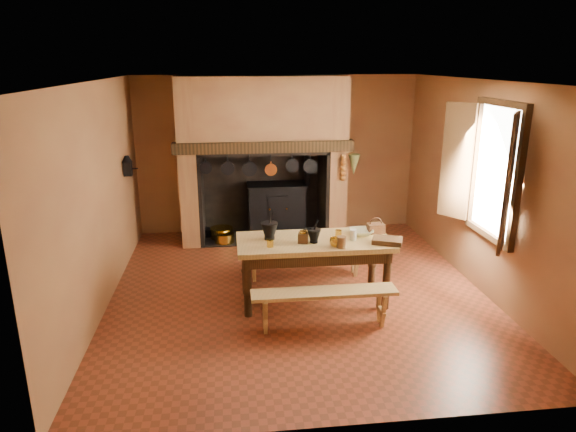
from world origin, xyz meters
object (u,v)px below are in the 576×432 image
object	(u,v)px
bench_front	(324,300)
mixing_bowl	(361,232)
iron_range	(277,208)
work_table	(314,249)
coffee_grinder	(303,237)
wicker_basket	(376,228)

from	to	relation	value
bench_front	mixing_bowl	size ratio (longest dim) A/B	5.58
bench_front	mixing_bowl	distance (m)	1.18
iron_range	work_table	world-z (taller)	iron_range
coffee_grinder	bench_front	bearing A→B (deg)	-62.50
coffee_grinder	wicker_basket	size ratio (longest dim) A/B	0.84
bench_front	coffee_grinder	size ratio (longest dim) A/B	8.87
work_table	wicker_basket	bearing A→B (deg)	11.75
coffee_grinder	wicker_basket	xyz separation A→B (m)	(1.01, 0.27, -0.00)
iron_range	coffee_grinder	xyz separation A→B (m)	(0.05, -2.86, 0.44)
work_table	bench_front	distance (m)	0.81
bench_front	work_table	bearing A→B (deg)	90.00
work_table	coffee_grinder	bearing A→B (deg)	-149.95
bench_front	iron_range	bearing A→B (deg)	93.42
iron_range	mixing_bowl	world-z (taller)	iron_range
work_table	bench_front	size ratio (longest dim) A/B	1.15
bench_front	coffee_grinder	distance (m)	0.87
coffee_grinder	wicker_basket	bearing A→B (deg)	28.64
bench_front	wicker_basket	distance (m)	1.36
iron_range	bench_front	bearing A→B (deg)	-86.58
wicker_basket	bench_front	bearing A→B (deg)	-136.48
bench_front	coffee_grinder	world-z (taller)	coffee_grinder
iron_range	bench_front	size ratio (longest dim) A/B	0.94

